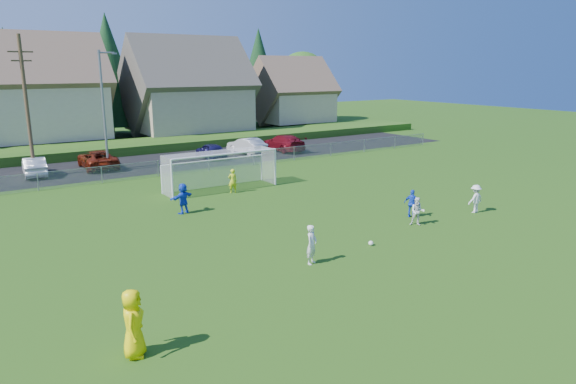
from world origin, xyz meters
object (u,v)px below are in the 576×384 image
object	(u,v)px
car_e	(211,151)
car_f	(247,146)
car_b	(34,166)
soccer_goal	(219,164)
player_blue_b	(183,198)
car_c	(98,159)
player_white_c	(475,199)
goalkeeper	(233,181)
player_blue_a	(412,204)
referee	(133,323)
car_g	(283,143)
player_white_a	(312,245)
soccer_ball	(371,243)
player_white_b	(417,211)

from	to	relation	value
car_e	car_f	bearing A→B (deg)	-171.44
car_b	car_e	bearing A→B (deg)	-177.92
car_b	soccer_goal	distance (m)	14.73
player_blue_b	car_c	xyz separation A→B (m)	(-0.58, 15.84, -0.12)
player_blue_b	car_b	distance (m)	16.28
player_white_c	car_b	xyz separation A→B (m)	(-18.50, 24.19, -0.09)
goalkeeper	car_f	bearing A→B (deg)	-108.64
player_blue_a	car_f	size ratio (longest dim) A/B	0.33
soccer_goal	referee	bearing A→B (deg)	-123.06
referee	car_f	distance (m)	34.11
player_white_c	soccer_goal	bearing A→B (deg)	-54.26
car_b	car_g	bearing A→B (deg)	-177.35
player_white_c	car_e	distance (m)	24.18
player_white_a	player_blue_b	bearing A→B (deg)	69.26
player_blue_b	car_b	size ratio (longest dim) A/B	0.40
soccer_ball	car_c	distance (m)	26.03
car_e	car_g	bearing A→B (deg)	-178.25
player_white_c	soccer_ball	bearing A→B (deg)	6.34
car_b	soccer_goal	xyz separation A→B (m)	(9.44, -11.27, 0.93)
car_e	soccer_goal	distance (m)	11.77
player_white_a	car_b	bearing A→B (deg)	75.73
car_b	car_f	bearing A→B (deg)	-176.09
goalkeeper	car_b	world-z (taller)	goalkeeper
player_white_c	player_blue_b	size ratio (longest dim) A/B	0.93
car_b	player_white_a	bearing A→B (deg)	108.53
player_blue_a	car_b	size ratio (longest dim) A/B	0.36
player_blue_a	goalkeeper	xyz separation A→B (m)	(-5.33, 10.15, 0.02)
car_g	soccer_goal	bearing A→B (deg)	43.00
player_white_a	car_g	size ratio (longest dim) A/B	0.31
player_white_b	car_c	xyz separation A→B (m)	(-9.50, 24.47, -0.00)
car_f	car_g	distance (m)	3.73
goalkeeper	soccer_goal	size ratio (longest dim) A/B	0.21
car_c	soccer_goal	distance (m)	12.68
car_b	car_g	size ratio (longest dim) A/B	0.79
player_blue_a	car_e	bearing A→B (deg)	-24.60
player_white_a	player_white_c	world-z (taller)	player_white_a
car_e	soccer_goal	bearing A→B (deg)	69.25
car_b	car_g	world-z (taller)	car_g
car_c	player_white_c	bearing A→B (deg)	121.53
player_white_b	player_white_a	bearing A→B (deg)	-127.61
car_c	soccer_ball	bearing A→B (deg)	104.25
soccer_ball	player_white_c	bearing A→B (deg)	5.63
soccer_ball	player_blue_a	xyz separation A→B (m)	(4.86, 2.12, 0.64)
player_white_a	goalkeeper	bearing A→B (deg)	47.53
goalkeeper	car_f	world-z (taller)	goalkeeper
soccer_ball	car_f	bearing A→B (deg)	72.82
player_white_b	goalkeeper	distance (m)	12.15
car_e	car_f	world-z (taller)	car_f
soccer_ball	goalkeeper	world-z (taller)	goalkeeper
car_b	car_f	world-z (taller)	car_f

